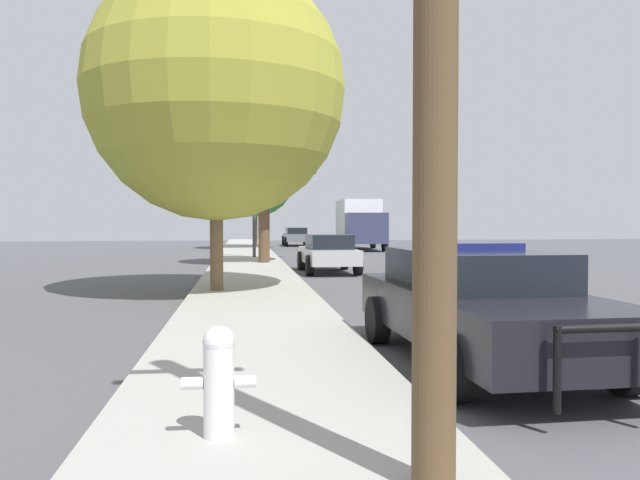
{
  "coord_description": "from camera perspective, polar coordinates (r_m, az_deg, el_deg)",
  "views": [
    {
      "loc": [
        -5.34,
        -6.22,
        1.82
      ],
      "look_at": [
        -2.13,
        19.54,
        1.06
      ],
      "focal_mm": 35.0,
      "sensor_mm": 36.0,
      "label": 1
    }
  ],
  "objects": [
    {
      "name": "sidewalk_left",
      "position": [
        6.46,
        -4.83,
        -14.09
      ],
      "size": [
        3.0,
        110.0,
        0.13
      ],
      "color": "#A3A099",
      "rests_on": "ground_plane"
    },
    {
      "name": "box_truck",
      "position": [
        40.97,
        3.64,
        1.57
      ],
      "size": [
        2.87,
        7.29,
        3.26
      ],
      "rotation": [
        0.0,
        0.0,
        3.1
      ],
      "color": "#333856",
      "rests_on": "ground_plane"
    },
    {
      "name": "tree_sidewalk_far",
      "position": [
        41.6,
        -5.96,
        5.74
      ],
      "size": [
        5.26,
        5.26,
        7.28
      ],
      "color": "brown",
      "rests_on": "sidewalk_left"
    },
    {
      "name": "tree_sidewalk_near",
      "position": [
        15.89,
        -9.5,
        13.26
      ],
      "size": [
        6.36,
        6.36,
        8.07
      ],
      "color": "brown",
      "rests_on": "sidewalk_left"
    },
    {
      "name": "traffic_light",
      "position": [
        30.12,
        -3.78,
        5.2
      ],
      "size": [
        3.07,
        0.35,
        5.07
      ],
      "color": "#424247",
      "rests_on": "sidewalk_left"
    },
    {
      "name": "police_car",
      "position": [
        8.28,
        14.25,
        -5.6
      ],
      "size": [
        2.24,
        5.22,
        1.54
      ],
      "rotation": [
        0.0,
        0.0,
        3.17
      ],
      "color": "black",
      "rests_on": "ground_plane"
    },
    {
      "name": "car_background_midblock",
      "position": [
        22.28,
        0.77,
        -1.13
      ],
      "size": [
        1.95,
        4.23,
        1.37
      ],
      "rotation": [
        0.0,
        0.0,
        0.02
      ],
      "color": "#B7B7BC",
      "rests_on": "ground_plane"
    },
    {
      "name": "fire_hydrant",
      "position": [
        5.06,
        -9.23,
        -12.34
      ],
      "size": [
        0.58,
        0.25,
        0.87
      ],
      "color": "white",
      "rests_on": "sidewalk_left"
    },
    {
      "name": "tree_sidewalk_mid",
      "position": [
        26.23,
        -5.16,
        8.53
      ],
      "size": [
        4.27,
        4.27,
        6.99
      ],
      "color": "brown",
      "rests_on": "sidewalk_left"
    },
    {
      "name": "car_background_distant",
      "position": [
        47.25,
        -2.22,
        0.37
      ],
      "size": [
        1.91,
        4.62,
        1.38
      ],
      "rotation": [
        0.0,
        0.0,
        -0.0
      ],
      "color": "slate",
      "rests_on": "ground_plane"
    }
  ]
}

